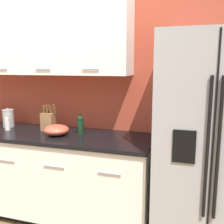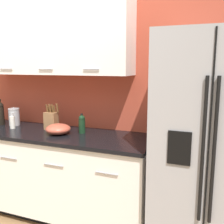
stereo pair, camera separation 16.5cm
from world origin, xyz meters
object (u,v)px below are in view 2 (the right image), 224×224
refrigerator (209,149)px  mixing_bowl (58,129)px  soap_dispenser (12,122)px  oil_bottle (82,124)px  steel_canister (14,117)px  knife_block (51,120)px  wine_bottle (0,113)px

refrigerator → mixing_bowl: bearing=-180.0°
soap_dispenser → mixing_bowl: size_ratio=0.70×
oil_bottle → steel_canister: (-0.88, 0.04, 0.00)m
steel_canister → mixing_bowl: steel_canister is taller
oil_bottle → mixing_bowl: oil_bottle is taller
knife_block → steel_canister: 0.51m
soap_dispenser → oil_bottle: bearing=7.1°
knife_block → oil_bottle: 0.37m
refrigerator → steel_canister: refrigerator is taller
knife_block → wine_bottle: 0.67m
wine_bottle → oil_bottle: (1.05, -0.00, -0.04)m
refrigerator → oil_bottle: size_ratio=9.23×
refrigerator → knife_block: refrigerator is taller
wine_bottle → mixing_bowl: bearing=-8.5°
oil_bottle → refrigerator: bearing=-5.9°
refrigerator → soap_dispenser: size_ratio=10.50×
wine_bottle → soap_dispenser: size_ratio=1.70×
wine_bottle → steel_canister: (0.16, 0.03, -0.04)m
steel_canister → oil_bottle: bearing=-2.3°
wine_bottle → soap_dispenser: 0.28m
oil_bottle → steel_canister: size_ratio=0.95×
refrigerator → soap_dispenser: bearing=179.2°
refrigerator → knife_block: bearing=174.9°
refrigerator → mixing_bowl: refrigerator is taller
knife_block → oil_bottle: bearing=-2.6°
refrigerator → steel_canister: size_ratio=8.75×
mixing_bowl → oil_bottle: bearing=32.2°
oil_bottle → steel_canister: bearing=177.7°
wine_bottle → oil_bottle: bearing=-0.0°
refrigerator → soap_dispenser: (-2.00, 0.03, 0.06)m
refrigerator → mixing_bowl: 1.41m
knife_block → oil_bottle: knife_block is taller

